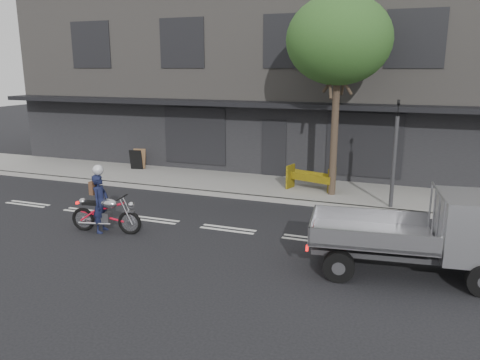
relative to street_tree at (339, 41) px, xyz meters
name	(u,v)px	position (x,y,z in m)	size (l,w,h in m)	color
ground	(228,229)	(-2.20, -4.20, -5.28)	(80.00, 80.00, 0.00)	black
sidewalk	(275,187)	(-2.20, 0.50, -5.20)	(32.00, 3.20, 0.15)	gray
kerb	(261,198)	(-2.20, -1.10, -5.20)	(32.00, 0.20, 0.15)	gray
building_main	(314,76)	(-2.20, 7.10, -1.28)	(26.00, 10.00, 8.00)	slate
street_tree	(339,41)	(0.00, 0.00, 0.00)	(3.40, 3.40, 6.74)	#382B21
traffic_light_pole	(394,160)	(2.00, -0.85, -3.63)	(0.12, 0.12, 3.50)	#2D2D30
motorcycle	(106,213)	(-5.27, -5.57, -4.73)	(2.06, 0.60, 1.06)	black
rider	(100,203)	(-5.42, -5.57, -4.47)	(0.59, 0.39, 1.62)	#131734
flatbed_ute	(456,229)	(3.50, -5.40, -4.17)	(4.36, 2.18, 1.94)	black
construction_barrier	(309,179)	(-0.82, 0.12, -4.68)	(1.60, 0.64, 0.90)	#E1BB0B
sandwich_board	(136,160)	(-8.57, 1.14, -4.70)	(0.54, 0.36, 0.86)	black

